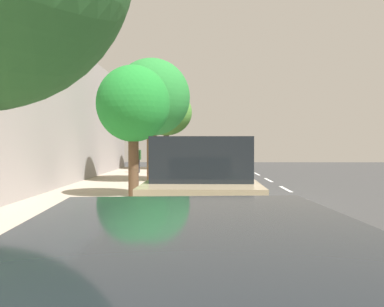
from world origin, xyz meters
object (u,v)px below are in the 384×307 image
(parked_suv_dark_blue_nearest, at_px, (201,156))
(pedestrian_on_phone, at_px, (137,158))
(street_tree_mid_block, at_px, (152,98))
(street_tree_far_end, at_px, (133,105))
(cyclist_with_backpack, at_px, (184,157))
(parked_suv_tan_mid, at_px, (202,187))
(bicycle_at_curb, at_px, (188,172))
(street_tree_near_cyclist, at_px, (166,113))
(parked_pickup_white_second, at_px, (204,171))

(parked_suv_dark_blue_nearest, relative_size, pedestrian_on_phone, 3.01)
(street_tree_mid_block, xyz_separation_m, pedestrian_on_phone, (1.47, -5.57, -2.93))
(street_tree_mid_block, bearing_deg, street_tree_far_end, 90.00)
(cyclist_with_backpack, distance_m, street_tree_mid_block, 4.45)
(parked_suv_tan_mid, relative_size, street_tree_mid_block, 0.84)
(bicycle_at_curb, distance_m, street_tree_near_cyclist, 7.29)
(bicycle_at_curb, distance_m, street_tree_far_end, 8.81)
(parked_pickup_white_second, distance_m, street_tree_mid_block, 5.87)
(street_tree_far_end, bearing_deg, bicycle_at_curb, -101.10)
(parked_suv_tan_mid, bearing_deg, street_tree_mid_block, -78.85)
(parked_suv_dark_blue_nearest, xyz_separation_m, bicycle_at_curb, (0.72, 4.88, -0.66))
(parked_pickup_white_second, xyz_separation_m, parked_suv_tan_mid, (0.15, 6.67, 0.13))
(parked_suv_dark_blue_nearest, bearing_deg, bicycle_at_curb, 81.59)
(street_tree_near_cyclist, bearing_deg, street_tree_far_end, 90.00)
(street_tree_far_end, bearing_deg, parked_suv_dark_blue_nearest, -100.10)
(parked_pickup_white_second, height_order, parked_suv_tan_mid, parked_suv_tan_mid)
(pedestrian_on_phone, bearing_deg, street_tree_near_cyclist, -114.15)
(bicycle_at_curb, distance_m, pedestrian_on_phone, 4.27)
(cyclist_with_backpack, bearing_deg, street_tree_mid_block, 66.16)
(parked_suv_dark_blue_nearest, relative_size, street_tree_mid_block, 0.85)
(bicycle_at_curb, relative_size, street_tree_mid_block, 0.29)
(street_tree_near_cyclist, height_order, pedestrian_on_phone, street_tree_near_cyclist)
(parked_suv_tan_mid, bearing_deg, street_tree_far_end, -68.61)
(parked_pickup_white_second, height_order, street_tree_far_end, street_tree_far_end)
(cyclist_with_backpack, xyz_separation_m, street_tree_far_end, (1.39, 8.66, 2.02))
(street_tree_mid_block, bearing_deg, street_tree_near_cyclist, -90.00)
(parked_pickup_white_second, relative_size, street_tree_near_cyclist, 1.00)
(street_tree_near_cyclist, bearing_deg, bicycle_at_curb, 104.64)
(parked_suv_tan_mid, height_order, street_tree_mid_block, street_tree_mid_block)
(street_tree_far_end, relative_size, pedestrian_on_phone, 2.71)
(bicycle_at_curb, bearing_deg, parked_suv_tan_mid, 92.41)
(street_tree_mid_block, bearing_deg, parked_suv_tan_mid, 101.15)
(parked_suv_dark_blue_nearest, relative_size, cyclist_with_backpack, 2.64)
(bicycle_at_curb, bearing_deg, street_tree_near_cyclist, -75.36)
(parked_suv_tan_mid, xyz_separation_m, bicycle_at_curb, (0.58, -13.80, -0.66))
(parked_suv_tan_mid, relative_size, bicycle_at_curb, 2.85)
(parked_suv_dark_blue_nearest, bearing_deg, pedestrian_on_phone, 27.72)
(parked_pickup_white_second, height_order, cyclist_with_backpack, parked_pickup_white_second)
(parked_pickup_white_second, relative_size, bicycle_at_curb, 3.23)
(parked_suv_tan_mid, height_order, cyclist_with_backpack, parked_suv_tan_mid)
(parked_pickup_white_second, bearing_deg, bicycle_at_curb, -84.19)
(cyclist_with_backpack, bearing_deg, bicycle_at_curb, 116.20)
(parked_pickup_white_second, bearing_deg, parked_suv_tan_mid, 88.75)
(parked_suv_tan_mid, distance_m, street_tree_mid_block, 11.70)
(street_tree_far_end, xyz_separation_m, pedestrian_on_phone, (1.47, -11.09, -2.12))
(street_tree_near_cyclist, distance_m, pedestrian_on_phone, 4.62)
(parked_suv_dark_blue_nearest, xyz_separation_m, pedestrian_on_phone, (3.80, 2.00, -0.01))
(cyclist_with_backpack, distance_m, street_tree_far_end, 9.00)
(bicycle_at_curb, relative_size, street_tree_near_cyclist, 0.31)
(bicycle_at_curb, bearing_deg, street_tree_far_end, 78.90)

